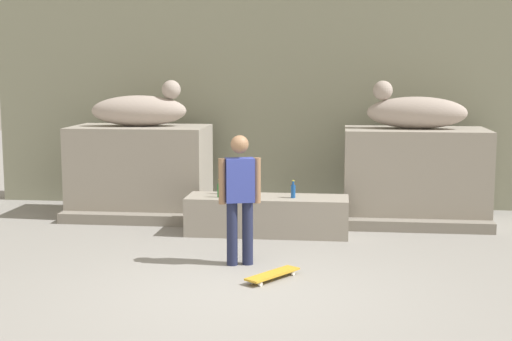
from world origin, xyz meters
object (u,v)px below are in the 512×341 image
Objects in this scene: statue_reclining_right at (414,111)px; bottle_blue at (293,191)px; skater at (240,194)px; bottle_green at (219,190)px; bottle_clear at (224,186)px; bottle_orange at (233,188)px; skateboard at (273,274)px; statue_reclining_left at (141,109)px.

statue_reclining_right is 2.54m from bottle_blue.
bottle_green is at bearing -88.22° from skater.
skater is 2.00m from bottle_clear.
statue_reclining_right is 6.13× the size of bottle_blue.
skater is 1.96m from bottle_orange.
statue_reclining_right reaches higher than bottle_blue.
skateboard is 2.41m from bottle_blue.
bottle_blue is at bearing 37.97° from statue_reclining_right.
bottle_green is at bearing -120.48° from skateboard.
bottle_blue is at bearing -10.78° from bottle_clear.
statue_reclining_right is 3.22m from bottle_orange.
bottle_blue is at bearing -124.76° from skater.
skater is 2.17× the size of skateboard.
bottle_green is (1.56, -1.36, -1.12)m from statue_reclining_left.
statue_reclining_right reaches higher than bottle_orange.
bottle_blue is 0.83× the size of bottle_clear.
bottle_blue is 0.96m from bottle_orange.
statue_reclining_left is 3.76m from skater.
statue_reclining_right is 0.98× the size of skater.
bottle_clear reaches higher than bottle_green.
bottle_blue is 1.01× the size of bottle_orange.
skateboard is 2.74m from bottle_orange.
bottle_orange is at bearing 24.69° from statue_reclining_right.
statue_reclining_left is at bearing 3.53° from statue_reclining_right.
skateboard is at bearing 111.43° from skater.
statue_reclining_right reaches higher than bottle_green.
skateboard is at bearing -68.63° from bottle_clear.
statue_reclining_left is 2.21m from bottle_clear.
statue_reclining_right is 3.46m from bottle_green.
statue_reclining_left is 1.02× the size of statue_reclining_right.
statue_reclining_left is at bearing 145.62° from bottle_clear.
bottle_orange is (0.14, -0.01, -0.03)m from bottle_clear.
statue_reclining_right is at bearing -173.25° from skateboard.
bottle_orange is at bearing 58.65° from bottle_green.
statue_reclining_right reaches higher than skateboard.
bottle_green is 1.11m from bottle_blue.
statue_reclining_right is at bearing -7.18° from statue_reclining_left.
bottle_green is 0.28m from bottle_clear.
skater is at bearing -75.01° from bottle_clear.
bottle_clear is (-0.99, 2.54, 0.65)m from skateboard.
statue_reclining_right is at bearing -145.56° from skater.
skater is at bearing 54.36° from statue_reclining_right.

